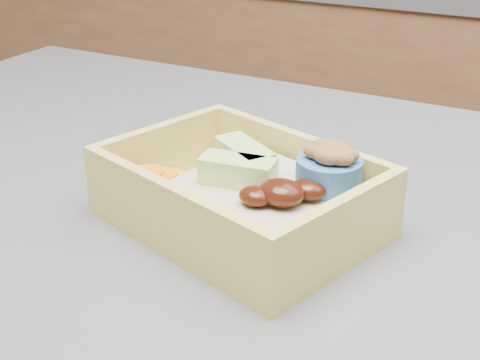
% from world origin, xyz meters
% --- Properties ---
extents(bento_box, '(0.21, 0.18, 0.07)m').
position_xyz_m(bento_box, '(-0.14, -0.00, 0.94)').
color(bento_box, '#D8C359').
rests_on(bento_box, island).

